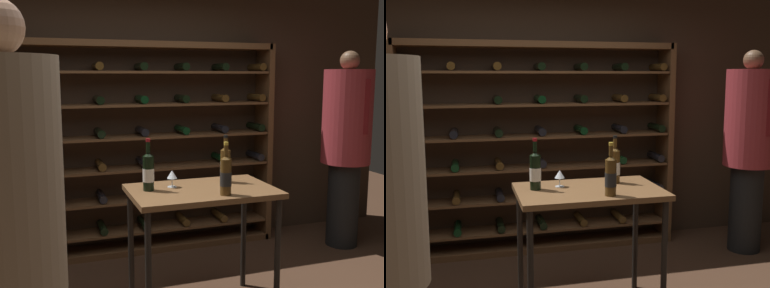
# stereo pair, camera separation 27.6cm
# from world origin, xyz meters

# --- Properties ---
(back_wall) EXTENTS (5.95, 0.10, 2.70)m
(back_wall) POSITION_xyz_m (0.00, 1.94, 1.35)
(back_wall) COLOR #3D2B1E
(back_wall) RESTS_ON ground
(wine_rack) EXTENTS (2.75, 0.32, 2.08)m
(wine_rack) POSITION_xyz_m (0.07, 1.73, 1.04)
(wine_rack) COLOR brown
(wine_rack) RESTS_ON ground
(tasting_table) EXTENTS (1.05, 0.66, 0.95)m
(tasting_table) POSITION_xyz_m (0.19, 0.37, 0.83)
(tasting_table) COLOR brown
(tasting_table) RESTS_ON ground
(person_guest_plum_blouse) EXTENTS (0.46, 0.46, 2.05)m
(person_guest_plum_blouse) POSITION_xyz_m (-1.06, -0.78, 1.13)
(person_guest_plum_blouse) COLOR #303030
(person_guest_plum_blouse) RESTS_ON ground
(person_bystander_dark_jacket) EXTENTS (0.49, 0.50, 2.00)m
(person_bystander_dark_jacket) POSITION_xyz_m (2.06, 1.19, 1.11)
(person_bystander_dark_jacket) COLOR black
(person_bystander_dark_jacket) RESTS_ON ground
(wine_bottle_amber_reserve) EXTENTS (0.08, 0.08, 0.37)m
(wine_bottle_amber_reserve) POSITION_xyz_m (0.29, 0.15, 1.09)
(wine_bottle_amber_reserve) COLOR #4C3314
(wine_bottle_amber_reserve) RESTS_ON tasting_table
(wine_bottle_black_capsule) EXTENTS (0.08, 0.08, 0.37)m
(wine_bottle_black_capsule) POSITION_xyz_m (-0.19, 0.44, 1.09)
(wine_bottle_black_capsule) COLOR black
(wine_bottle_black_capsule) RESTS_ON tasting_table
(wine_bottle_green_slim) EXTENTS (0.08, 0.08, 0.36)m
(wine_bottle_green_slim) POSITION_xyz_m (0.44, 0.50, 1.08)
(wine_bottle_green_slim) COLOR #4C3314
(wine_bottle_green_slim) RESTS_ON tasting_table
(wine_glass_stemmed_right) EXTENTS (0.07, 0.07, 0.13)m
(wine_glass_stemmed_right) POSITION_xyz_m (0.00, 0.48, 1.04)
(wine_glass_stemmed_right) COLOR silver
(wine_glass_stemmed_right) RESTS_ON tasting_table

